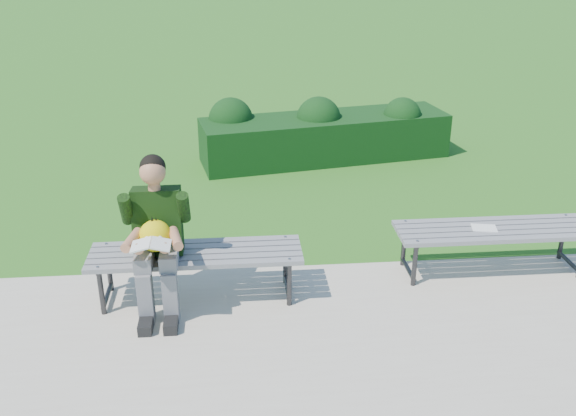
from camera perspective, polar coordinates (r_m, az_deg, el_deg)
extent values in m
plane|color=#247726|center=(6.16, 0.29, -5.35)|extent=(80.00, 80.00, 0.00)
cube|color=#B6AE99|center=(4.71, 2.32, -15.61)|extent=(30.00, 3.50, 0.02)
cube|color=#0F3E12|center=(8.98, 3.31, 6.25)|extent=(3.51, 1.46, 0.60)
sphere|color=#0F3E12|center=(8.89, -5.11, 7.82)|extent=(0.71, 0.71, 0.61)
sphere|color=#0F3E12|center=(8.91, 2.73, 7.92)|extent=(0.71, 0.71, 0.61)
sphere|color=#0F3E12|center=(9.16, 10.11, 8.03)|extent=(0.61, 0.61, 0.53)
cube|color=slate|center=(5.33, -8.29, -5.07)|extent=(1.80, 0.08, 0.04)
cube|color=slate|center=(5.42, -8.24, -4.55)|extent=(1.80, 0.08, 0.04)
cube|color=slate|center=(5.51, -8.19, -4.04)|extent=(1.80, 0.08, 0.04)
cube|color=slate|center=(5.60, -8.15, -3.54)|extent=(1.80, 0.08, 0.04)
cube|color=slate|center=(5.69, -8.10, -3.07)|extent=(1.80, 0.08, 0.04)
cylinder|color=#2D2D30|center=(5.56, -16.25, -7.21)|extent=(0.04, 0.04, 0.41)
cylinder|color=#2D2D30|center=(5.88, -15.62, -5.31)|extent=(0.04, 0.04, 0.41)
cylinder|color=#2D2D30|center=(5.63, -16.13, -4.62)|extent=(0.04, 0.42, 0.04)
cylinder|color=#2D2D30|center=(5.79, -15.77, -7.48)|extent=(0.04, 0.42, 0.04)
cylinder|color=gray|center=(5.42, -16.58, -5.04)|extent=(0.02, 0.02, 0.01)
cylinder|color=gray|center=(5.79, -15.86, -3.07)|extent=(0.02, 0.02, 0.01)
cylinder|color=#2D2D30|center=(5.46, 0.11, -6.76)|extent=(0.04, 0.04, 0.41)
cylinder|color=#2D2D30|center=(5.79, -0.23, -4.86)|extent=(0.04, 0.04, 0.41)
cylinder|color=#2D2D30|center=(5.53, -0.07, -4.14)|extent=(0.04, 0.42, 0.04)
cylinder|color=#2D2D30|center=(5.69, -0.06, -7.05)|extent=(0.04, 0.42, 0.04)
cylinder|color=gray|center=(5.32, 0.13, -4.55)|extent=(0.02, 0.02, 0.01)
cylinder|color=gray|center=(5.69, -0.25, -2.57)|extent=(0.02, 0.02, 0.01)
cube|color=slate|center=(6.00, 18.60, -2.70)|extent=(1.80, 0.08, 0.04)
cube|color=slate|center=(6.08, 18.23, -2.27)|extent=(1.80, 0.08, 0.04)
cube|color=slate|center=(6.17, 17.88, -1.86)|extent=(1.80, 0.08, 0.04)
cube|color=slate|center=(6.25, 17.53, -1.45)|extent=(1.80, 0.09, 0.04)
cube|color=slate|center=(6.34, 17.20, -1.05)|extent=(1.80, 0.09, 0.04)
cylinder|color=#2D2D30|center=(5.86, 11.19, -4.99)|extent=(0.04, 0.04, 0.41)
cylinder|color=#2D2D30|center=(6.18, 10.26, -3.31)|extent=(0.04, 0.04, 0.41)
cylinder|color=#2D2D30|center=(5.93, 10.84, -2.56)|extent=(0.04, 0.42, 0.04)
cylinder|color=#2D2D30|center=(6.08, 10.61, -5.33)|extent=(0.04, 0.42, 0.04)
cylinder|color=gray|center=(5.73, 11.43, -2.89)|extent=(0.02, 0.02, 0.01)
cylinder|color=gray|center=(6.09, 10.39, -1.15)|extent=(0.02, 0.02, 0.01)
cylinder|color=#2D2D30|center=(6.74, 23.19, -2.57)|extent=(0.04, 0.04, 0.41)
cylinder|color=#2D2D30|center=(6.52, 24.18, -1.85)|extent=(0.04, 0.42, 0.04)
cylinder|color=#2D2D30|center=(6.66, 23.71, -4.40)|extent=(0.04, 0.42, 0.04)
cylinder|color=gray|center=(6.66, 23.46, -0.58)|extent=(0.02, 0.02, 0.01)
cube|color=slate|center=(5.37, -12.59, -4.15)|extent=(0.14, 0.42, 0.13)
cube|color=slate|center=(5.35, -10.47, -4.09)|extent=(0.14, 0.42, 0.13)
cube|color=slate|center=(5.36, -12.54, -7.79)|extent=(0.12, 0.13, 0.45)
cube|color=slate|center=(5.33, -10.39, -7.75)|extent=(0.12, 0.13, 0.45)
cube|color=black|center=(5.37, -12.49, -9.99)|extent=(0.11, 0.26, 0.09)
cube|color=black|center=(5.34, -10.34, -9.96)|extent=(0.11, 0.26, 0.09)
cube|color=black|center=(5.44, -11.51, -1.13)|extent=(0.40, 0.30, 0.59)
cylinder|color=#BE7957|center=(5.30, -11.81, 1.91)|extent=(0.10, 0.10, 0.08)
sphere|color=#BE7957|center=(5.23, -11.95, 3.15)|extent=(0.21, 0.21, 0.21)
sphere|color=black|center=(5.25, -11.94, 3.57)|extent=(0.21, 0.21, 0.21)
cylinder|color=black|center=(5.32, -14.21, -0.10)|extent=(0.10, 0.21, 0.30)
cylinder|color=black|center=(5.26, -9.27, 0.07)|extent=(0.10, 0.21, 0.30)
cylinder|color=#BE7957|center=(5.18, -13.71, -2.78)|extent=(0.14, 0.31, 0.08)
cylinder|color=#BE7957|center=(5.14, -9.96, -2.67)|extent=(0.14, 0.31, 0.08)
sphere|color=#BE7957|center=(5.03, -13.16, -3.57)|extent=(0.09, 0.09, 0.09)
sphere|color=#BE7957|center=(5.01, -10.90, -3.51)|extent=(0.09, 0.09, 0.09)
sphere|color=yellow|center=(5.26, -11.72, -2.44)|extent=(0.26, 0.26, 0.26)
cone|color=#E0591D|center=(5.16, -11.84, -3.05)|extent=(0.08, 0.08, 0.08)
cone|color=black|center=(5.21, -11.99, -1.11)|extent=(0.03, 0.05, 0.08)
cone|color=black|center=(5.22, -11.64, -1.10)|extent=(0.03, 0.04, 0.07)
sphere|color=white|center=(5.16, -12.35, -2.63)|extent=(0.05, 0.05, 0.05)
sphere|color=white|center=(5.15, -11.36, -2.60)|extent=(0.05, 0.05, 0.05)
cube|color=white|center=(4.99, -12.95, -3.21)|extent=(0.15, 0.20, 0.05)
cube|color=white|center=(4.97, -11.24, -3.16)|extent=(0.15, 0.20, 0.05)
cube|color=white|center=(6.12, 17.04, -1.71)|extent=(0.25, 0.20, 0.01)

